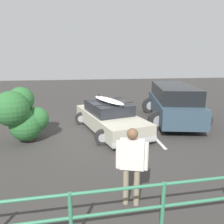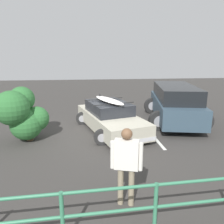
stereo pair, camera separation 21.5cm
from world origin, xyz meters
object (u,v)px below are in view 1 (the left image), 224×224
object	(u,v)px
suv_car	(173,102)
bush_near_left	(22,114)
person_bystander	(132,160)
sedan_car	(110,117)

from	to	relation	value
suv_car	bush_near_left	distance (m)	6.71
person_bystander	bush_near_left	bearing A→B (deg)	-52.22
sedan_car	person_bystander	size ratio (longest dim) A/B	2.72
sedan_car	person_bystander	xyz separation A→B (m)	(0.20, 4.79, 0.44)
suv_car	bush_near_left	size ratio (longest dim) A/B	2.64
person_bystander	bush_near_left	world-z (taller)	bush_near_left
suv_car	person_bystander	size ratio (longest dim) A/B	3.13
sedan_car	person_bystander	bearing A→B (deg)	87.66
sedan_car	person_bystander	distance (m)	4.82
sedan_car	suv_car	distance (m)	3.37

